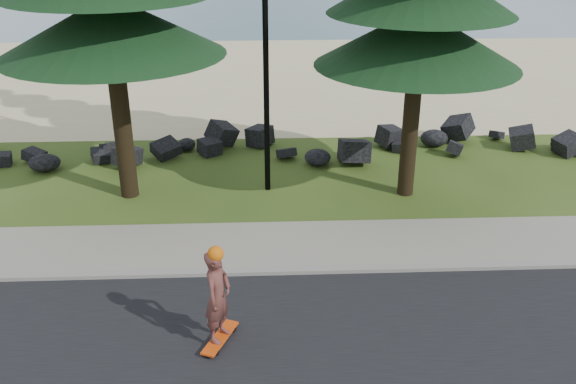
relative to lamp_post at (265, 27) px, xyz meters
name	(u,v)px	position (x,y,z in m)	size (l,w,h in m)	color
ground	(270,251)	(0.00, -3.20, -4.13)	(160.00, 160.00, 0.00)	#324A17
kerb	(271,272)	(0.00, -4.10, -4.08)	(160.00, 0.20, 0.10)	gray
sidewalk	(270,245)	(0.00, -3.00, -4.09)	(160.00, 2.00, 0.08)	gray
beach_sand	(264,77)	(0.00, 11.30, -4.13)	(160.00, 15.00, 0.01)	#C7B485
seawall_boulders	(267,155)	(0.00, 2.40, -4.13)	(60.00, 2.40, 1.10)	black
lamp_post	(265,27)	(0.00, 0.00, 0.00)	(0.25, 0.14, 8.14)	black
skateboarder	(218,296)	(-0.90, -6.25, -3.20)	(0.61, 1.01, 1.85)	#DA430C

